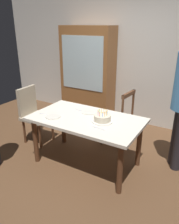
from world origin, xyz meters
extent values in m
plane|color=brown|center=(0.00, 0.00, 0.00)|extent=(6.40, 6.40, 0.00)
cube|color=beige|center=(0.00, 1.85, 1.30)|extent=(6.40, 0.10, 2.60)
cube|color=silver|center=(0.00, 0.00, 0.71)|extent=(1.53, 0.88, 0.04)
cylinder|color=#56331E|center=(-0.67, -0.34, 0.34)|extent=(0.07, 0.07, 0.69)
cylinder|color=#56331E|center=(0.67, -0.34, 0.34)|extent=(0.07, 0.07, 0.69)
cylinder|color=#56331E|center=(-0.67, 0.34, 0.34)|extent=(0.07, 0.07, 0.69)
cylinder|color=#56331E|center=(0.67, 0.34, 0.34)|extent=(0.07, 0.07, 0.69)
cylinder|color=silver|center=(0.24, 0.01, 0.73)|extent=(0.28, 0.28, 0.01)
cylinder|color=beige|center=(0.24, 0.01, 0.78)|extent=(0.22, 0.22, 0.08)
cylinder|color=yellow|center=(0.30, 0.01, 0.85)|extent=(0.01, 0.01, 0.05)
sphere|color=#FFC64C|center=(0.30, 0.01, 0.88)|extent=(0.01, 0.01, 0.01)
cylinder|color=#4C7FE5|center=(0.30, 0.04, 0.85)|extent=(0.01, 0.01, 0.05)
sphere|color=#FFC64C|center=(0.30, 0.04, 0.88)|extent=(0.01, 0.01, 0.01)
cylinder|color=#F2994C|center=(0.26, 0.07, 0.85)|extent=(0.01, 0.01, 0.05)
sphere|color=#FFC64C|center=(0.26, 0.07, 0.88)|extent=(0.01, 0.01, 0.01)
cylinder|color=#F2994C|center=(0.23, 0.07, 0.85)|extent=(0.01, 0.01, 0.05)
sphere|color=#FFC64C|center=(0.23, 0.07, 0.88)|extent=(0.01, 0.01, 0.01)
cylinder|color=yellow|center=(0.20, 0.06, 0.85)|extent=(0.01, 0.01, 0.05)
sphere|color=#FFC64C|center=(0.20, 0.06, 0.88)|extent=(0.01, 0.01, 0.01)
cylinder|color=#66CC72|center=(0.18, 0.03, 0.85)|extent=(0.01, 0.01, 0.05)
sphere|color=#FFC64C|center=(0.18, 0.03, 0.88)|extent=(0.01, 0.01, 0.01)
cylinder|color=#D872CC|center=(0.18, 0.00, 0.85)|extent=(0.01, 0.01, 0.05)
sphere|color=#FFC64C|center=(0.18, 0.00, 0.88)|extent=(0.01, 0.01, 0.01)
cylinder|color=#D872CC|center=(0.20, -0.04, 0.85)|extent=(0.01, 0.01, 0.05)
sphere|color=#FFC64C|center=(0.20, -0.04, 0.88)|extent=(0.01, 0.01, 0.01)
cylinder|color=#E54C4C|center=(0.23, -0.05, 0.85)|extent=(0.01, 0.01, 0.05)
sphere|color=#FFC64C|center=(0.23, -0.05, 0.88)|extent=(0.01, 0.01, 0.01)
cylinder|color=#4C7FE5|center=(0.27, -0.04, 0.85)|extent=(0.01, 0.01, 0.05)
sphere|color=#FFC64C|center=(0.27, -0.04, 0.88)|extent=(0.01, 0.01, 0.01)
cylinder|color=#F2994C|center=(0.29, -0.03, 0.85)|extent=(0.01, 0.01, 0.05)
sphere|color=#FFC64C|center=(0.29, -0.03, 0.88)|extent=(0.01, 0.01, 0.01)
cylinder|color=silver|center=(-0.42, -0.20, 0.73)|extent=(0.22, 0.22, 0.01)
cylinder|color=silver|center=(-0.08, 0.20, 0.73)|extent=(0.22, 0.22, 0.01)
cube|color=silver|center=(-0.58, -0.18, 0.73)|extent=(0.18, 0.06, 0.01)
cube|color=silver|center=(-0.24, 0.19, 0.73)|extent=(0.18, 0.05, 0.01)
cube|color=silver|center=(0.30, -0.20, 0.73)|extent=(0.18, 0.03, 0.01)
cube|color=tan|center=(0.12, 0.76, 0.45)|extent=(0.48, 0.48, 0.05)
cylinder|color=#56331E|center=(-0.04, 0.94, 0.21)|extent=(0.04, 0.04, 0.42)
cylinder|color=#56331E|center=(-0.07, 0.60, 0.21)|extent=(0.04, 0.04, 0.42)
cylinder|color=#56331E|center=(0.30, 0.91, 0.21)|extent=(0.04, 0.04, 0.42)
cylinder|color=#56331E|center=(0.27, 0.57, 0.21)|extent=(0.04, 0.04, 0.42)
cylinder|color=#56331E|center=(0.33, 0.92, 0.70)|extent=(0.04, 0.04, 0.50)
cylinder|color=#56331E|center=(0.30, 0.56, 0.70)|extent=(0.04, 0.04, 0.50)
cube|color=#56331E|center=(0.32, 0.74, 0.92)|extent=(0.08, 0.40, 0.06)
cube|color=tan|center=(-1.07, 0.15, 0.45)|extent=(0.46, 0.46, 0.05)
cylinder|color=#56331E|center=(-0.89, -0.02, 0.21)|extent=(0.04, 0.04, 0.42)
cylinder|color=#56331E|center=(-0.90, 0.32, 0.21)|extent=(0.04, 0.04, 0.42)
cylinder|color=#56331E|center=(-1.23, -0.03, 0.21)|extent=(0.04, 0.04, 0.42)
cylinder|color=#56331E|center=(-1.24, 0.31, 0.21)|extent=(0.04, 0.04, 0.42)
cube|color=tan|center=(-1.27, 0.14, 0.70)|extent=(0.06, 0.40, 0.50)
cylinder|color=#262328|center=(1.11, 0.65, 0.44)|extent=(0.14, 0.14, 0.88)
cylinder|color=#262328|center=(1.17, 0.53, 0.44)|extent=(0.14, 0.14, 0.88)
cube|color=brown|center=(-0.91, 1.56, 0.95)|extent=(1.10, 0.44, 1.90)
cube|color=silver|center=(-0.91, 1.34, 1.20)|extent=(0.93, 0.01, 1.04)
camera|label=1|loc=(1.47, -2.40, 1.95)|focal=35.79mm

